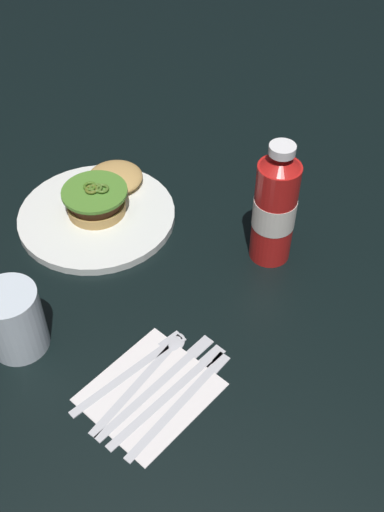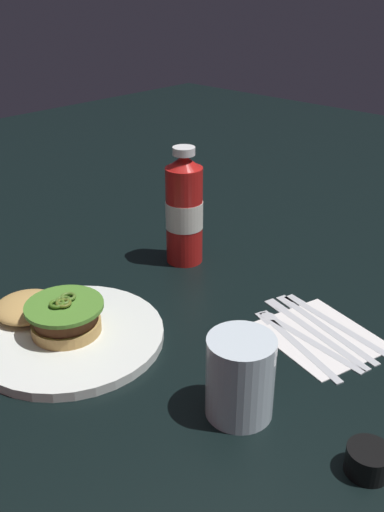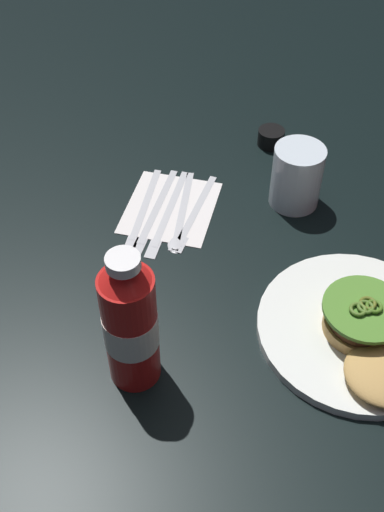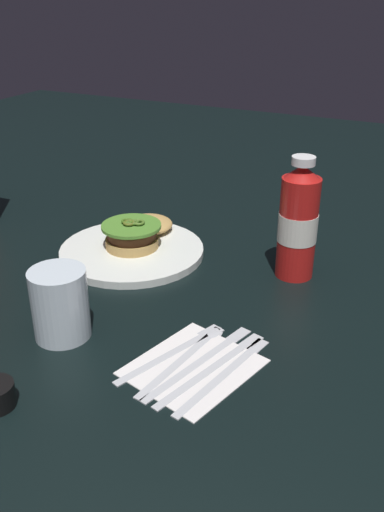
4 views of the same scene
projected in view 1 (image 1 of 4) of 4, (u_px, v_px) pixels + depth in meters
ground_plane at (130, 316)px, 0.91m from camera, size 3.00×3.00×0.00m
dinner_plate at (97, 216)px, 1.05m from camera, size 0.27×0.27×0.01m
burger_sandwich at (103, 192)px, 1.06m from camera, size 0.19×0.12×0.05m
ketchup_bottle at (275, 208)px, 0.93m from camera, size 0.07×0.07×0.22m
water_glass at (14, 320)px, 0.83m from camera, size 0.08×0.08×0.11m
napkin at (150, 392)px, 0.81m from camera, size 0.19×0.18×0.00m
steak_knife at (186, 396)px, 0.80m from camera, size 0.20×0.06×0.00m
butter_knife at (176, 387)px, 0.81m from camera, size 0.21×0.08×0.00m
table_knife at (164, 378)px, 0.82m from camera, size 0.21×0.07×0.00m
spoon_utensil at (153, 366)px, 0.84m from camera, size 0.20×0.05×0.00m
fork_utensil at (139, 364)px, 0.84m from camera, size 0.19×0.08×0.00m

